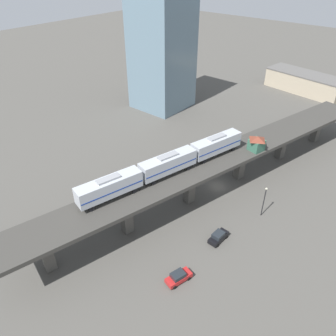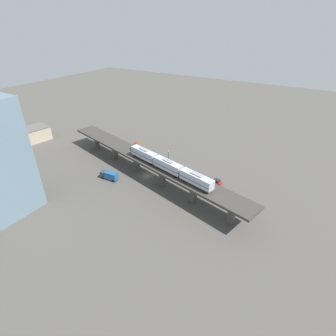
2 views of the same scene
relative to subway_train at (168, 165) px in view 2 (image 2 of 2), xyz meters
name	(u,v)px [view 2 (image 2 of 2)]	position (x,y,z in m)	size (l,w,h in m)	color
ground_plane	(147,176)	(4.50, 12.25, -10.50)	(400.00, 400.00, 0.00)	#4C4944
elevated_viaduct	(147,161)	(4.46, 12.08, -3.67)	(30.43, 91.30, 7.96)	#393733
subway_train	(168,165)	(0.00, 0.00, 0.00)	(11.72, 36.77, 4.45)	#ADB2BA
signal_hut	(138,146)	(8.79, 19.54, -0.74)	(3.90, 3.90, 3.40)	#33604C
street_car_black	(189,173)	(13.47, -1.65, -9.56)	(2.10, 4.47, 1.89)	black
street_car_red	(217,182)	(13.36, -13.31, -9.56)	(2.87, 4.72, 1.89)	#AD1E1E
delivery_truck	(109,175)	(-4.97, 23.28, -8.74)	(2.86, 7.36, 3.20)	#333338
street_lamp	(168,157)	(16.39, 9.76, -6.39)	(0.44, 0.44, 6.94)	black
warehouse_building	(20,138)	(-3.11, 82.88, -7.09)	(29.78, 14.43, 6.80)	tan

